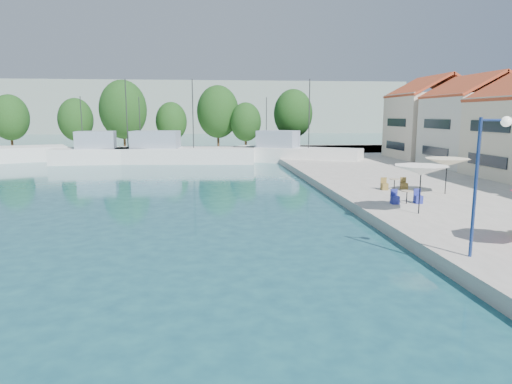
{
  "coord_description": "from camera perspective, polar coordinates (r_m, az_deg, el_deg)",
  "views": [
    {
      "loc": [
        -2.39,
        -1.04,
        5.67
      ],
      "look_at": [
        0.46,
        26.0,
        1.07
      ],
      "focal_mm": 32.0,
      "sensor_mm": 36.0,
      "label": 1
    }
  ],
  "objects": [
    {
      "name": "tree_05",
      "position": [
        72.15,
        -10.54,
        8.65
      ],
      "size": [
        4.77,
        4.77,
        7.06
      ],
      "color": "#3F2B19",
      "rests_on": "quay_far"
    },
    {
      "name": "trawler_04",
      "position": [
        55.35,
        4.63,
        4.81
      ],
      "size": [
        15.45,
        10.94,
        10.2
      ],
      "rotation": [
        0.0,
        0.0,
        -0.5
      ],
      "color": "silver",
      "rests_on": "ground"
    },
    {
      "name": "tree_02",
      "position": [
        78.58,
        -28.4,
        8.19
      ],
      "size": [
        5.5,
        5.5,
        8.14
      ],
      "color": "#3F2B19",
      "rests_on": "quay_far"
    },
    {
      "name": "street_lamp",
      "position": [
        17.84,
        26.96,
        3.46
      ],
      "size": [
        0.99,
        0.53,
        5.03
      ],
      "rotation": [
        0.0,
        0.0,
        -0.37
      ],
      "color": "navy",
      "rests_on": "quay_right"
    },
    {
      "name": "trawler_03",
      "position": [
        55.63,
        -10.11,
        4.71
      ],
      "size": [
        18.46,
        6.6,
        10.2
      ],
      "rotation": [
        0.0,
        0.0,
        -0.11
      ],
      "color": "white",
      "rests_on": "ground"
    },
    {
      "name": "hill_east",
      "position": [
        185.94,
        7.26,
        9.63
      ],
      "size": [
        140.0,
        40.0,
        12.0
      ],
      "primitive_type": "cube",
      "color": "gray",
      "rests_on": "ground"
    },
    {
      "name": "building_05",
      "position": [
        50.49,
        25.78,
        8.2
      ],
      "size": [
        8.4,
        8.8,
        9.7
      ],
      "color": "silver",
      "rests_on": "quay_right"
    },
    {
      "name": "umbrella_white",
      "position": [
        24.85,
        19.94,
        2.57
      ],
      "size": [
        2.8,
        2.8,
        2.53
      ],
      "color": "black",
      "rests_on": "quay_right"
    },
    {
      "name": "tree_07",
      "position": [
        70.11,
        -1.3,
        8.75
      ],
      "size": [
        4.71,
        4.71,
        6.98
      ],
      "color": "#3F2B19",
      "rests_on": "quay_far"
    },
    {
      "name": "quay_far",
      "position": [
        68.48,
        -10.74,
        4.94
      ],
      "size": [
        90.0,
        16.0,
        0.6
      ],
      "primitive_type": "cube",
      "color": "#A39D93",
      "rests_on": "ground"
    },
    {
      "name": "hill_west",
      "position": [
        163.41,
        -16.0,
        10.06
      ],
      "size": [
        180.0,
        40.0,
        16.0
      ],
      "primitive_type": "cube",
      "color": "gray",
      "rests_on": "ground"
    },
    {
      "name": "cafe_table_03",
      "position": [
        32.69,
        16.9,
        0.77
      ],
      "size": [
        1.82,
        0.7,
        0.76
      ],
      "color": "black",
      "rests_on": "quay_right"
    },
    {
      "name": "umbrella_cream",
      "position": [
        31.84,
        22.78,
        3.45
      ],
      "size": [
        2.87,
        2.87,
        2.32
      ],
      "color": "black",
      "rests_on": "quay_right"
    },
    {
      "name": "building_06",
      "position": [
        58.35,
        21.13,
        8.8
      ],
      "size": [
        9.0,
        8.8,
        10.2
      ],
      "color": "beige",
      "rests_on": "quay_right"
    },
    {
      "name": "cafe_table_02",
      "position": [
        27.77,
        18.32,
        -0.81
      ],
      "size": [
        1.82,
        0.7,
        0.76
      ],
      "color": "black",
      "rests_on": "quay_right"
    },
    {
      "name": "tree_06",
      "position": [
        72.16,
        -4.78,
        9.96
      ],
      "size": [
        6.51,
        6.51,
        9.63
      ],
      "color": "#3F2B19",
      "rests_on": "quay_far"
    },
    {
      "name": "tree_04",
      "position": [
        70.33,
        -16.27,
        9.86
      ],
      "size": [
        6.84,
        6.84,
        10.13
      ],
      "color": "#3F2B19",
      "rests_on": "quay_far"
    },
    {
      "name": "tree_03",
      "position": [
        74.24,
        -21.62,
        8.41
      ],
      "size": [
        5.13,
        5.13,
        7.59
      ],
      "color": "#3F2B19",
      "rests_on": "quay_far"
    },
    {
      "name": "tree_08",
      "position": [
        73.77,
        4.65,
        9.73
      ],
      "size": [
        6.17,
        6.17,
        9.14
      ],
      "color": "#3F2B19",
      "rests_on": "quay_far"
    },
    {
      "name": "trawler_02",
      "position": [
        56.7,
        -17.5,
        4.51
      ],
      "size": [
        14.76,
        4.78,
        10.2
      ],
      "rotation": [
        0.0,
        0.0,
        0.07
      ],
      "color": "white",
      "rests_on": "ground"
    }
  ]
}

